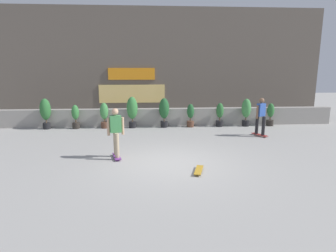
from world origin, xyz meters
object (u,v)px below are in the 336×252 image
potted_plant_8 (270,114)px  skateboard_near_camera (199,170)px  potted_plant_0 (45,111)px  potted_plant_3 (132,110)px  potted_plant_1 (75,116)px  potted_plant_5 (190,115)px  potted_plant_2 (104,114)px  potted_plant_4 (164,110)px  skater_by_wall_left (116,131)px  skater_by_wall_right (261,115)px  potted_plant_6 (220,114)px  potted_plant_7 (246,111)px

potted_plant_8 → skateboard_near_camera: (-4.87, -6.41, -0.55)m
potted_plant_0 → potted_plant_3: potted_plant_3 is taller
potted_plant_1 → potted_plant_5: bearing=0.0°
potted_plant_1 → potted_plant_2: potted_plant_2 is taller
potted_plant_4 → skater_by_wall_left: size_ratio=0.88×
potted_plant_4 → skater_by_wall_left: bearing=-110.8°
potted_plant_3 → potted_plant_8: potted_plant_3 is taller
potted_plant_2 → skater_by_wall_left: size_ratio=0.75×
skater_by_wall_right → skateboard_near_camera: size_ratio=2.06×
potted_plant_3 → potted_plant_6: size_ratio=1.29×
potted_plant_3 → potted_plant_8: bearing=0.0°
potted_plant_8 → skateboard_near_camera: 8.07m
potted_plant_5 → skater_by_wall_right: 3.56m
potted_plant_6 → skateboard_near_camera: bearing=-108.9°
potted_plant_7 → potted_plant_0: bearing=180.0°
potted_plant_4 → potted_plant_5: bearing=0.0°
potted_plant_5 → skater_by_wall_right: size_ratio=0.70×
potted_plant_1 → potted_plant_3: potted_plant_3 is taller
potted_plant_5 → skater_by_wall_left: 5.90m
potted_plant_5 → skater_by_wall_left: size_ratio=0.70×
skater_by_wall_left → skateboard_near_camera: 3.06m
potted_plant_7 → skater_by_wall_right: (-0.11, -2.19, 0.13)m
potted_plant_3 → potted_plant_7: 5.83m
potted_plant_0 → skater_by_wall_left: 6.32m
potted_plant_2 → potted_plant_4: 2.99m
potted_plant_7 → skateboard_near_camera: (-3.57, -6.41, -0.75)m
potted_plant_7 → potted_plant_8: size_ratio=1.21×
potted_plant_6 → potted_plant_8: potted_plant_6 is taller
potted_plant_3 → potted_plant_5: (2.94, 0.00, -0.30)m
potted_plant_7 → skater_by_wall_right: 2.20m
skater_by_wall_left → potted_plant_2: bearing=102.7°
skateboard_near_camera → potted_plant_7: bearing=60.9°
potted_plant_7 → skater_by_wall_left: size_ratio=0.84×
potted_plant_6 → skateboard_near_camera: potted_plant_6 is taller
potted_plant_5 → potted_plant_4: bearing=-180.0°
potted_plant_6 → skater_by_wall_left: (-4.73, -4.93, 0.29)m
potted_plant_1 → skater_by_wall_right: size_ratio=0.70×
potted_plant_3 → potted_plant_6: (4.46, -0.00, -0.27)m
potted_plant_6 → skater_by_wall_left: bearing=-133.8°
potted_plant_3 → skater_by_wall_right: (5.73, -2.19, 0.03)m
potted_plant_8 → skateboard_near_camera: size_ratio=1.43×
potted_plant_5 → potted_plant_7: (2.89, -0.00, 0.20)m
potted_plant_0 → skateboard_near_camera: size_ratio=1.83×
potted_plant_5 → potted_plant_6: potted_plant_6 is taller
potted_plant_4 → skater_by_wall_left: (-1.87, -4.93, 0.08)m
skater_by_wall_right → potted_plant_8: bearing=57.4°
potted_plant_1 → potted_plant_6: bearing=-0.0°
potted_plant_4 → potted_plant_5: 1.36m
potted_plant_5 → potted_plant_6: size_ratio=0.97×
potted_plant_3 → potted_plant_4: (1.60, -0.00, -0.05)m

